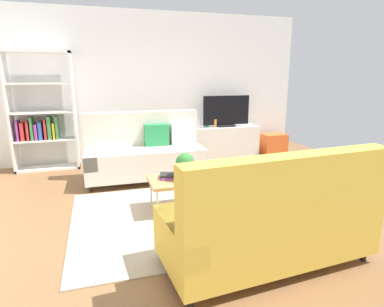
# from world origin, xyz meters

# --- Properties ---
(ground_plane) EXTENTS (7.68, 7.68, 0.00)m
(ground_plane) POSITION_xyz_m (0.00, 0.00, 0.00)
(ground_plane) COLOR brown
(wall_far) EXTENTS (6.40, 0.12, 2.90)m
(wall_far) POSITION_xyz_m (0.00, 2.80, 1.45)
(wall_far) COLOR white
(wall_far) RESTS_ON ground_plane
(area_rug) EXTENTS (2.90, 2.20, 0.01)m
(area_rug) POSITION_xyz_m (0.05, -0.22, 0.01)
(area_rug) COLOR tan
(area_rug) RESTS_ON ground_plane
(couch_beige) EXTENTS (1.91, 0.85, 1.10)m
(couch_beige) POSITION_xyz_m (-0.28, 1.40, 0.45)
(couch_beige) COLOR beige
(couch_beige) RESTS_ON ground_plane
(couch_green) EXTENTS (1.96, 0.99, 1.10)m
(couch_green) POSITION_xyz_m (0.39, -1.44, 0.45)
(couch_green) COLOR gold
(couch_green) RESTS_ON ground_plane
(coffee_table) EXTENTS (1.10, 0.56, 0.42)m
(coffee_table) POSITION_xyz_m (0.10, -0.02, 0.39)
(coffee_table) COLOR #B7844C
(coffee_table) RESTS_ON ground_plane
(tv_console) EXTENTS (1.40, 0.44, 0.64)m
(tv_console) POSITION_xyz_m (1.58, 2.46, 0.32)
(tv_console) COLOR silver
(tv_console) RESTS_ON ground_plane
(tv) EXTENTS (1.00, 0.20, 0.64)m
(tv) POSITION_xyz_m (1.58, 2.44, 0.95)
(tv) COLOR black
(tv) RESTS_ON tv_console
(bookshelf) EXTENTS (1.10, 0.36, 2.10)m
(bookshelf) POSITION_xyz_m (-1.95, 2.48, 0.97)
(bookshelf) COLOR white
(bookshelf) RESTS_ON ground_plane
(storage_trunk) EXTENTS (0.52, 0.40, 0.44)m
(storage_trunk) POSITION_xyz_m (2.68, 2.36, 0.22)
(storage_trunk) COLOR orange
(storage_trunk) RESTS_ON ground_plane
(potted_plant) EXTENTS (0.23, 0.23, 0.34)m
(potted_plant) POSITION_xyz_m (-0.01, -0.07, 0.62)
(potted_plant) COLOR brown
(potted_plant) RESTS_ON coffee_table
(table_book_0) EXTENTS (0.25, 0.19, 0.02)m
(table_book_0) POSITION_xyz_m (-0.18, 0.05, 0.43)
(table_book_0) COLOR purple
(table_book_0) RESTS_ON coffee_table
(table_book_1) EXTENTS (0.27, 0.23, 0.03)m
(table_book_1) POSITION_xyz_m (-0.18, 0.05, 0.46)
(table_book_1) COLOR #262626
(table_book_1) RESTS_ON table_book_0
(vase_0) EXTENTS (0.11, 0.11, 0.20)m
(vase_0) POSITION_xyz_m (1.00, 2.51, 0.74)
(vase_0) COLOR silver
(vase_0) RESTS_ON tv_console
(vase_1) EXTENTS (0.11, 0.11, 0.16)m
(vase_1) POSITION_xyz_m (1.16, 2.51, 0.72)
(vase_1) COLOR #33B29E
(vase_1) RESTS_ON tv_console
(bottle_0) EXTENTS (0.06, 0.06, 0.16)m
(bottle_0) POSITION_xyz_m (1.33, 2.42, 0.72)
(bottle_0) COLOR orange
(bottle_0) RESTS_ON tv_console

